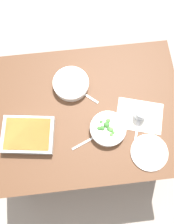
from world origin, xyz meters
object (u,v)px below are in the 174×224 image
object	(u,v)px
spoon_by_broccoli	(89,140)
broccoli_bowl	(108,129)
drink_cup	(141,114)
spoon_spare	(137,130)
spoon_by_stew	(83,93)
stew_bowl	(71,84)
baking_dish	(28,135)
side_plate	(149,152)

from	to	relation	value
spoon_by_broccoli	broccoli_bowl	bearing A→B (deg)	-157.14
drink_cup	spoon_spare	distance (m)	0.10
spoon_by_stew	spoon_spare	distance (m)	0.40
spoon_by_stew	spoon_spare	bearing A→B (deg)	137.51
broccoli_bowl	spoon_by_stew	xyz separation A→B (m)	(0.12, -0.25, -0.03)
stew_bowl	spoon_spare	distance (m)	0.50
spoon_spare	broccoli_bowl	bearing A→B (deg)	-6.66
stew_bowl	spoon_by_stew	size ratio (longest dim) A/B	1.58
baking_dish	broccoli_bowl	bearing A→B (deg)	178.16
broccoli_bowl	spoon_spare	xyz separation A→B (m)	(-0.18, 0.02, -0.03)
stew_bowl	side_plate	size ratio (longest dim) A/B	1.04
broccoli_bowl	baking_dish	world-z (taller)	broccoli_bowl
stew_bowl	spoon_by_stew	bearing A→B (deg)	138.95
drink_cup	spoon_spare	bearing A→B (deg)	70.66
side_plate	stew_bowl	bearing A→B (deg)	-48.80
broccoli_bowl	spoon_by_broccoli	world-z (taller)	broccoli_bowl
spoon_by_broccoli	side_plate	bearing A→B (deg)	161.97
stew_bowl	spoon_spare	xyz separation A→B (m)	(-0.37, 0.33, -0.03)
stew_bowl	baking_dish	xyz separation A→B (m)	(0.28, 0.30, 0.00)
stew_bowl	side_plate	bearing A→B (deg)	131.20
spoon_by_stew	spoon_spare	xyz separation A→B (m)	(-0.30, 0.27, 0.00)
side_plate	spoon_by_stew	distance (m)	0.54
broccoli_bowl	spoon_by_broccoli	xyz separation A→B (m)	(0.12, 0.05, -0.03)
baking_dish	spoon_by_stew	xyz separation A→B (m)	(-0.35, -0.24, -0.03)
spoon_by_stew	baking_dish	bearing A→B (deg)	34.08
spoon_by_broccoli	spoon_spare	xyz separation A→B (m)	(-0.30, -0.03, 0.00)
broccoli_bowl	spoon_by_broccoli	size ratio (longest dim) A/B	1.28
spoon_by_broccoli	stew_bowl	bearing A→B (deg)	-78.79
drink_cup	stew_bowl	bearing A→B (deg)	-31.70
broccoli_bowl	drink_cup	size ratio (longest dim) A/B	2.55
drink_cup	spoon_spare	xyz separation A→B (m)	(0.03, 0.09, -0.03)
broccoli_bowl	spoon_spare	bearing A→B (deg)	173.34
stew_bowl	side_plate	xyz separation A→B (m)	(-0.42, 0.48, -0.03)
broccoli_bowl	side_plate	bearing A→B (deg)	144.23
stew_bowl	baking_dish	bearing A→B (deg)	46.74
spoon_by_stew	spoon_by_broccoli	world-z (taller)	same
broccoli_bowl	spoon_spare	distance (m)	0.18
side_plate	spoon_spare	xyz separation A→B (m)	(0.05, -0.14, -0.00)
baking_dish	spoon_by_broccoli	world-z (taller)	baking_dish
drink_cup	spoon_by_stew	bearing A→B (deg)	-29.41
broccoli_bowl	stew_bowl	bearing A→B (deg)	-58.62
side_plate	spoon_by_broccoli	distance (m)	0.36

